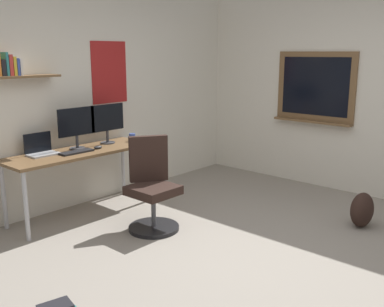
# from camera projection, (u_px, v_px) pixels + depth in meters

# --- Properties ---
(ground_plane) EXTENTS (5.20, 5.20, 0.00)m
(ground_plane) POSITION_uv_depth(u_px,v_px,m) (257.00, 257.00, 3.99)
(ground_plane) COLOR gray
(ground_plane) RESTS_ON ground
(wall_back) EXTENTS (5.00, 0.30, 2.60)m
(wall_back) POSITION_uv_depth(u_px,v_px,m) (88.00, 94.00, 5.28)
(wall_back) COLOR silver
(wall_back) RESTS_ON ground
(wall_right) EXTENTS (0.22, 5.00, 2.60)m
(wall_right) POSITION_uv_depth(u_px,v_px,m) (369.00, 93.00, 5.49)
(wall_right) COLOR silver
(wall_right) RESTS_ON ground
(desk) EXTENTS (1.69, 0.57, 0.73)m
(desk) POSITION_uv_depth(u_px,v_px,m) (80.00, 157.00, 4.90)
(desk) COLOR brown
(desk) RESTS_ON ground
(office_chair) EXTENTS (0.55, 0.56, 0.95)m
(office_chair) POSITION_uv_depth(u_px,v_px,m) (152.00, 190.00, 4.56)
(office_chair) COLOR black
(office_chair) RESTS_ON ground
(laptop) EXTENTS (0.31, 0.21, 0.23)m
(laptop) POSITION_uv_depth(u_px,v_px,m) (41.00, 150.00, 4.68)
(laptop) COLOR #ADAFB5
(laptop) RESTS_ON desk
(monitor_primary) EXTENTS (0.46, 0.17, 0.46)m
(monitor_primary) POSITION_uv_depth(u_px,v_px,m) (77.00, 125.00, 4.91)
(monitor_primary) COLOR #38383D
(monitor_primary) RESTS_ON desk
(monitor_secondary) EXTENTS (0.46, 0.17, 0.46)m
(monitor_secondary) POSITION_uv_depth(u_px,v_px,m) (107.00, 121.00, 5.22)
(monitor_secondary) COLOR #38383D
(monitor_secondary) RESTS_ON desk
(keyboard) EXTENTS (0.37, 0.13, 0.02)m
(keyboard) POSITION_uv_depth(u_px,v_px,m) (77.00, 152.00, 4.77)
(keyboard) COLOR black
(keyboard) RESTS_ON desk
(computer_mouse) EXTENTS (0.10, 0.06, 0.03)m
(computer_mouse) POSITION_uv_depth(u_px,v_px,m) (98.00, 147.00, 4.97)
(computer_mouse) COLOR #262628
(computer_mouse) RESTS_ON desk
(coffee_mug) EXTENTS (0.08, 0.08, 0.09)m
(coffee_mug) POSITION_uv_depth(u_px,v_px,m) (132.00, 137.00, 5.40)
(coffee_mug) COLOR #334CA5
(coffee_mug) RESTS_ON desk
(backpack) EXTENTS (0.32, 0.22, 0.37)m
(backpack) POSITION_uv_depth(u_px,v_px,m) (362.00, 210.00, 4.64)
(backpack) COLOR black
(backpack) RESTS_ON ground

